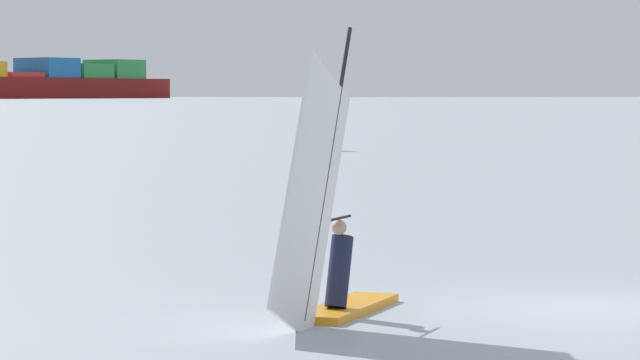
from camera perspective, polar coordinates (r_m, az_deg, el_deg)
ground_plane at (r=22.34m, az=10.50°, el=-4.95°), size 4000.00×4000.00×0.00m
windsurfer at (r=20.82m, az=0.38°, el=-2.70°), size 2.45×3.88×4.40m
cargo_ship at (r=765.29m, az=-11.73°, el=3.81°), size 163.56×174.32×38.92m
distant_headland at (r=1560.01m, az=9.43°, el=4.25°), size 1269.54×642.11×52.78m
channel_buoy at (r=81.75m, az=-0.01°, el=1.92°), size 0.92×0.92×2.36m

